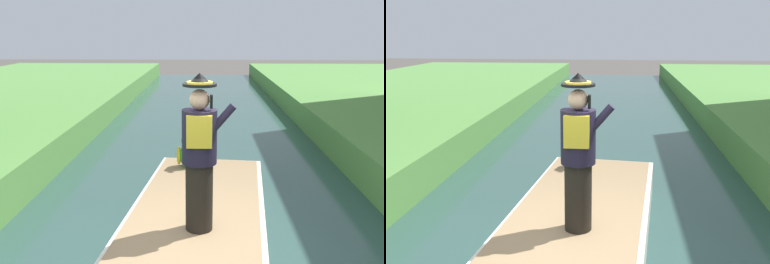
# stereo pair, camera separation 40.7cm
# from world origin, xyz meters

# --- Properties ---
(boat) EXTENTS (2.20, 4.36, 0.61)m
(boat) POSITION_xyz_m (0.00, 1.12, 0.40)
(boat) COLOR silver
(boat) RESTS_ON canal_water
(person_pirate) EXTENTS (0.61, 0.42, 1.85)m
(person_pirate) POSITION_xyz_m (0.02, 0.24, 1.64)
(person_pirate) COLOR black
(person_pirate) RESTS_ON boat
(parrot_plush) EXTENTS (0.36, 0.35, 0.57)m
(parrot_plush) POSITION_xyz_m (-0.23, 2.60, 0.95)
(parrot_plush) COLOR green
(parrot_plush) RESTS_ON boat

